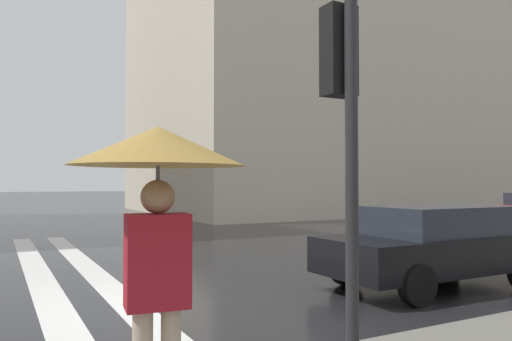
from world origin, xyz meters
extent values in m
plane|color=black|center=(0.00, 0.00, 0.00)|extent=(220.00, 220.00, 0.00)
cube|color=silver|center=(4.00, 0.00, 0.00)|extent=(13.00, 0.50, 0.01)
cube|color=silver|center=(4.00, 1.00, 0.00)|extent=(13.00, 0.50, 0.01)
cube|color=beige|center=(20.71, -21.50, 9.70)|extent=(16.41, 29.79, 19.39)
cylinder|color=#232326|center=(-3.58, -1.07, 1.81)|extent=(0.12, 0.12, 3.33)
cube|color=black|center=(-3.40, -1.07, 3.05)|extent=(0.22, 0.30, 0.85)
sphere|color=red|center=(-3.28, -1.07, 3.33)|extent=(0.17, 0.17, 0.17)
sphere|color=orange|center=(-3.28, -1.07, 3.05)|extent=(0.17, 0.17, 0.17)
sphere|color=green|center=(-3.28, -1.07, 2.77)|extent=(0.17, 0.17, 0.17)
cylinder|color=black|center=(6.33, -17.41, 0.31)|extent=(0.20, 0.62, 0.62)
cube|color=black|center=(-1.00, -4.97, 0.61)|extent=(1.75, 4.10, 0.60)
cube|color=#232833|center=(-1.00, -5.12, 1.16)|extent=(1.54, 2.46, 0.50)
cylinder|color=black|center=(-1.82, -3.72, 0.31)|extent=(0.20, 0.62, 0.62)
cylinder|color=black|center=(-0.17, -3.72, 0.31)|extent=(0.20, 0.62, 0.62)
cylinder|color=black|center=(-0.18, -6.22, 0.31)|extent=(0.20, 0.62, 0.62)
cube|color=maroon|center=(-4.00, 0.86, 1.31)|extent=(0.29, 0.43, 0.60)
sphere|color=#936B4C|center=(-4.00, 0.86, 1.72)|extent=(0.22, 0.22, 0.22)
cone|color=#A57F38|center=(-4.00, 0.86, 2.05)|extent=(1.13, 1.13, 0.25)
cylinder|color=#4C4C51|center=(-4.00, 0.86, 1.51)|extent=(0.02, 0.02, 0.81)
camera|label=1|loc=(-7.07, 1.78, 1.81)|focal=34.29mm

